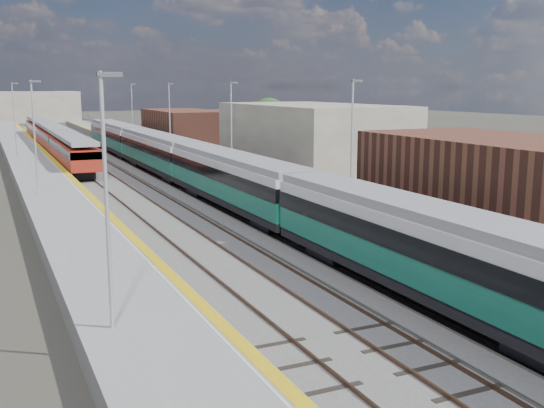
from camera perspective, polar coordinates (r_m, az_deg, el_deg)
ground at (r=62.30m, az=-11.94°, el=2.79°), size 320.00×320.00×0.00m
ballast_bed at (r=64.30m, az=-14.39°, el=2.95°), size 10.50×155.00×0.06m
tracks at (r=66.03m, az=-14.14°, el=3.22°), size 8.96×160.00×0.17m
platform_right at (r=65.94m, az=-7.95°, el=3.80°), size 4.70×155.00×8.52m
platform_left at (r=63.41m, az=-20.47°, el=2.96°), size 4.30×155.00×8.52m
green_train at (r=50.88m, az=-7.40°, el=3.76°), size 2.85×79.38×3.14m
red_train at (r=82.22m, az=-19.05°, el=5.65°), size 2.67×54.12×3.36m
tree_d at (r=82.45m, az=-0.28°, el=7.79°), size 4.96×4.96×6.72m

